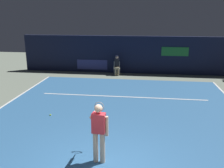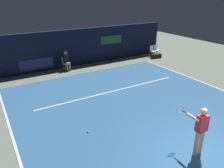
{
  "view_description": "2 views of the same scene",
  "coord_description": "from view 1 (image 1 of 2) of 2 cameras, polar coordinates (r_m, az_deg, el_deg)",
  "views": [
    {
      "loc": [
        0.99,
        -5.48,
        4.02
      ],
      "look_at": [
        -0.44,
        5.41,
        0.89
      ],
      "focal_mm": 39.28,
      "sensor_mm": 36.0,
      "label": 1
    },
    {
      "loc": [
        -5.6,
        -3.17,
        4.99
      ],
      "look_at": [
        -0.64,
        5.15,
        0.96
      ],
      "focal_mm": 35.68,
      "sensor_mm": 36.0,
      "label": 2
    }
  ],
  "objects": [
    {
      "name": "ground_plane",
      "position": [
        10.65,
        1.62,
        -6.27
      ],
      "size": [
        31.13,
        31.13,
        0.0
      ],
      "primitive_type": "plane",
      "color": "gray"
    },
    {
      "name": "court_surface",
      "position": [
        10.65,
        1.62,
        -6.25
      ],
      "size": [
        10.64,
        10.68,
        0.01
      ],
      "primitive_type": "cube",
      "color": "#336699",
      "rests_on": "ground"
    },
    {
      "name": "line_sideline_right",
      "position": [
        12.31,
        -23.65,
        -4.48
      ],
      "size": [
        0.1,
        10.68,
        0.01
      ],
      "primitive_type": "cube",
      "color": "white",
      "rests_on": "court_surface"
    },
    {
      "name": "line_service",
      "position": [
        12.39,
        2.52,
        -2.97
      ],
      "size": [
        8.3,
        0.1,
        0.01
      ],
      "primitive_type": "cube",
      "color": "white",
      "rests_on": "court_surface"
    },
    {
      "name": "back_wall",
      "position": [
        17.35,
        4.16,
        6.82
      ],
      "size": [
        15.31,
        0.33,
        2.6
      ],
      "color": "#141933",
      "rests_on": "ground"
    },
    {
      "name": "tennis_player",
      "position": [
        6.8,
        -3.06,
        -10.57
      ],
      "size": [
        0.55,
        0.96,
        1.73
      ],
      "color": "beige",
      "rests_on": "ground"
    },
    {
      "name": "line_judge_on_chair",
      "position": [
        16.79,
        1.14,
        4.43
      ],
      "size": [
        0.49,
        0.57,
        1.32
      ],
      "color": "white",
      "rests_on": "ground"
    },
    {
      "name": "tennis_ball",
      "position": [
        10.45,
        -14.16,
        -6.97
      ],
      "size": [
        0.07,
        0.07,
        0.07
      ],
      "primitive_type": "sphere",
      "color": "#CCE033",
      "rests_on": "court_surface"
    }
  ]
}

